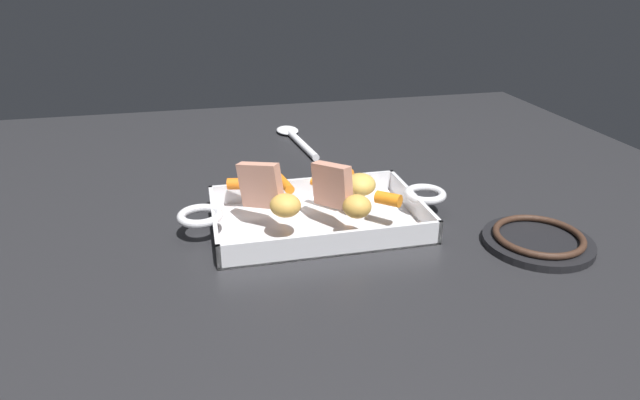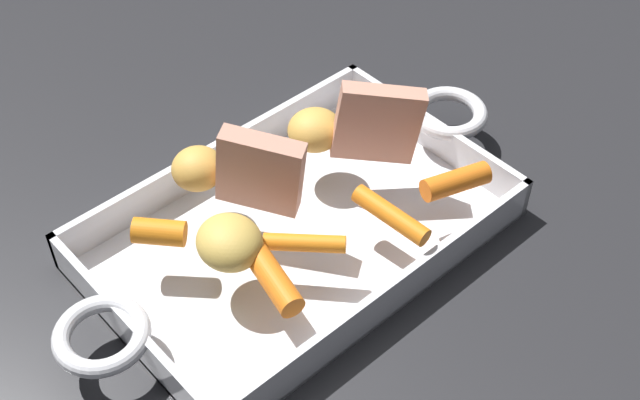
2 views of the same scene
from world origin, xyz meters
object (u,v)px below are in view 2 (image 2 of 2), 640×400
at_px(baby_carrot_center_left, 391,215).
at_px(baby_carrot_northeast, 273,279).
at_px(roasting_dish, 297,229).
at_px(roast_slice_thick, 260,172).
at_px(baby_carrot_northwest, 159,232).
at_px(potato_halved, 230,242).
at_px(potato_near_roast, 198,169).
at_px(potato_corner, 315,130).
at_px(baby_carrot_long, 305,243).
at_px(roast_slice_outer, 378,124).
at_px(baby_carrot_southwest, 456,181).

distance_m(baby_carrot_center_left, baby_carrot_northeast, 0.12).
relative_size(roasting_dish, roast_slice_thick, 6.57).
distance_m(baby_carrot_northwest, potato_halved, 0.06).
distance_m(roasting_dish, baby_carrot_northwest, 0.12).
height_order(baby_carrot_northwest, baby_carrot_northeast, same).
bearing_deg(potato_near_roast, baby_carrot_center_left, -57.51).
relative_size(roast_slice_thick, potato_corner, 1.42).
bearing_deg(potato_corner, baby_carrot_northwest, -178.94).
distance_m(roast_slice_thick, potato_near_roast, 0.06).
relative_size(baby_carrot_long, potato_halved, 1.17).
xyz_separation_m(baby_carrot_northwest, potato_halved, (0.03, -0.05, 0.01)).
height_order(roasting_dish, potato_near_roast, potato_near_roast).
relative_size(baby_carrot_long, potato_corner, 1.34).
distance_m(roast_slice_thick, baby_carrot_long, 0.07).
distance_m(baby_carrot_center_left, potato_near_roast, 0.17).
height_order(potato_halved, potato_near_roast, same).
height_order(roasting_dish, roast_slice_outer, roast_slice_outer).
distance_m(potato_corner, potato_halved, 0.15).
relative_size(roast_slice_thick, baby_carrot_southwest, 1.15).
bearing_deg(baby_carrot_long, potato_near_roast, 98.79).
bearing_deg(potato_near_roast, baby_carrot_long, -81.21).
distance_m(baby_carrot_northeast, potato_near_roast, 0.13).
distance_m(baby_carrot_southwest, potato_halved, 0.20).
relative_size(baby_carrot_northwest, potato_near_roast, 0.93).
xyz_separation_m(roast_slice_outer, baby_carrot_long, (-0.12, -0.04, -0.03)).
bearing_deg(baby_carrot_long, roasting_dish, 56.38).
xyz_separation_m(roasting_dish, baby_carrot_southwest, (0.11, -0.08, 0.04)).
bearing_deg(baby_carrot_southwest, roast_slice_outer, 103.84).
bearing_deg(roast_slice_outer, baby_carrot_southwest, -76.16).
distance_m(roast_slice_thick, baby_carrot_center_left, 0.11).
relative_size(potato_corner, potato_near_roast, 1.09).
height_order(baby_carrot_southwest, potato_near_roast, potato_near_roast).
bearing_deg(baby_carrot_southwest, potato_corner, 112.32).
relative_size(roast_slice_thick, baby_carrot_center_left, 0.97).
xyz_separation_m(baby_carrot_southwest, potato_corner, (-0.05, 0.12, 0.01)).
bearing_deg(baby_carrot_northeast, baby_carrot_long, 17.40).
relative_size(baby_carrot_northeast, potato_near_roast, 1.40).
bearing_deg(potato_corner, baby_carrot_northeast, -142.75).
xyz_separation_m(roast_slice_thick, baby_carrot_northwest, (-0.09, 0.02, -0.02)).
distance_m(roast_slice_outer, roast_slice_thick, 0.11).
height_order(roast_slice_outer, potato_corner, roast_slice_outer).
height_order(roasting_dish, potato_halved, potato_halved).
height_order(baby_carrot_center_left, potato_halved, potato_halved).
bearing_deg(potato_near_roast, roasting_dish, -58.46).
height_order(roast_slice_thick, potato_near_roast, roast_slice_thick).
relative_size(roast_slice_outer, baby_carrot_southwest, 1.20).
height_order(baby_carrot_long, potato_near_roast, potato_near_roast).
bearing_deg(baby_carrot_northwest, baby_carrot_center_left, -35.56).
bearing_deg(potato_halved, potato_corner, 21.67).
bearing_deg(roast_slice_thick, baby_carrot_southwest, -37.16).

